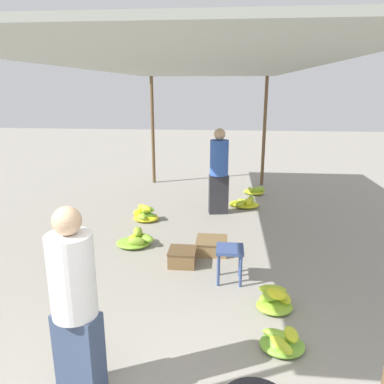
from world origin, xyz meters
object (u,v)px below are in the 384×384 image
(banana_pile_right_1, at_px, (274,299))
(banana_pile_right_2, at_px, (245,203))
(banana_pile_right_0, at_px, (281,343))
(stool, at_px, (230,255))
(banana_pile_right_3, at_px, (254,191))
(banana_pile_left_0, at_px, (136,240))
(banana_pile_left_1, at_px, (145,214))
(crate_near, at_px, (212,246))
(vendor_foreground, at_px, (75,304))
(shopper_walking_mid, at_px, (219,170))
(crate_mid, at_px, (182,257))

(banana_pile_right_1, distance_m, banana_pile_right_2, 3.66)
(banana_pile_right_2, bearing_deg, banana_pile_right_0, -87.95)
(stool, bearing_deg, banana_pile_right_3, 81.98)
(banana_pile_left_0, xyz_separation_m, banana_pile_right_2, (1.77, 2.11, -0.01))
(banana_pile_left_0, xyz_separation_m, banana_pile_right_1, (1.93, -1.54, 0.02))
(stool, height_order, banana_pile_left_0, stool)
(banana_pile_left_1, bearing_deg, crate_near, -44.74)
(stool, distance_m, banana_pile_left_0, 1.75)
(vendor_foreground, relative_size, banana_pile_right_1, 3.32)
(banana_pile_right_2, xyz_separation_m, shopper_walking_mid, (-0.54, -0.43, 0.77))
(stool, bearing_deg, banana_pile_right_0, -69.05)
(vendor_foreground, relative_size, stool, 3.49)
(banana_pile_right_0, distance_m, banana_pile_right_2, 4.34)
(crate_mid, bearing_deg, crate_near, 48.79)
(banana_pile_right_3, bearing_deg, banana_pile_right_0, -90.94)
(stool, bearing_deg, shopper_walking_mid, 94.61)
(banana_pile_left_0, relative_size, crate_mid, 1.67)
(banana_pile_right_3, distance_m, shopper_walking_mid, 1.80)
(banana_pile_right_3, bearing_deg, banana_pile_right_1, -90.97)
(banana_pile_right_2, xyz_separation_m, crate_mid, (-0.98, -2.68, 0.03))
(banana_pile_right_1, height_order, crate_near, banana_pile_right_1)
(banana_pile_left_0, bearing_deg, shopper_walking_mid, 54.07)
(banana_pile_left_0, xyz_separation_m, crate_near, (1.18, -0.13, 0.01))
(banana_pile_right_1, relative_size, banana_pile_right_2, 0.76)
(banana_pile_right_1, bearing_deg, banana_pile_right_2, 92.58)
(stool, xyz_separation_m, crate_near, (-0.26, 0.84, -0.26))
(banana_pile_right_0, bearing_deg, shopper_walking_mid, 100.12)
(vendor_foreground, distance_m, crate_near, 3.01)
(banana_pile_right_0, bearing_deg, banana_pile_left_1, 120.98)
(banana_pile_right_3, relative_size, crate_mid, 1.44)
(vendor_foreground, height_order, banana_pile_right_0, vendor_foreground)
(stool, distance_m, shopper_walking_mid, 2.70)
(banana_pile_left_0, relative_size, banana_pile_left_1, 1.08)
(banana_pile_left_0, bearing_deg, banana_pile_right_2, 50.10)
(stool, relative_size, banana_pile_right_2, 0.72)
(vendor_foreground, height_order, banana_pile_left_0, vendor_foreground)
(banana_pile_left_0, height_order, crate_mid, banana_pile_left_0)
(banana_pile_right_3, relative_size, shopper_walking_mid, 0.33)
(stool, xyz_separation_m, banana_pile_right_1, (0.49, -0.58, -0.25))
(stool, height_order, crate_near, stool)
(banana_pile_left_1, xyz_separation_m, banana_pile_right_3, (2.11, 1.96, -0.04))
(banana_pile_right_2, bearing_deg, banana_pile_left_1, -152.51)
(banana_pile_right_0, bearing_deg, stool, 110.95)
(banana_pile_left_1, height_order, crate_mid, banana_pile_left_1)
(stool, xyz_separation_m, banana_pile_left_1, (-1.54, 2.10, -0.25))
(vendor_foreground, bearing_deg, crate_mid, 77.51)
(banana_pile_left_0, distance_m, banana_pile_right_2, 2.76)
(stool, relative_size, crate_mid, 1.21)
(banana_pile_left_1, bearing_deg, banana_pile_right_3, 42.87)
(banana_pile_right_2, bearing_deg, vendor_foreground, -106.57)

